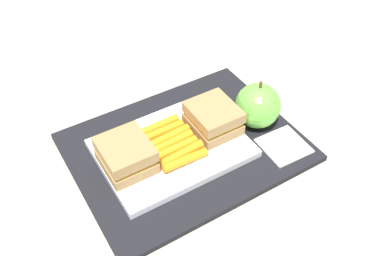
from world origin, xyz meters
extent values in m
plane|color=#B7AD99|center=(0.00, 0.00, 0.00)|extent=(2.40, 2.40, 0.00)
cube|color=black|center=(0.00, 0.00, 0.01)|extent=(0.36, 0.28, 0.01)
cube|color=white|center=(-0.03, 0.00, 0.02)|extent=(0.23, 0.17, 0.01)
cube|color=#9E7A4C|center=(-0.10, 0.00, 0.03)|extent=(0.07, 0.08, 0.02)
cube|color=#F4CC4C|center=(-0.10, 0.00, 0.04)|extent=(0.07, 0.07, 0.01)
cube|color=#9E7A4C|center=(-0.10, 0.00, 0.06)|extent=(0.07, 0.08, 0.02)
cube|color=#9E7A4C|center=(0.05, 0.00, 0.03)|extent=(0.07, 0.08, 0.02)
cube|color=#F4CC4C|center=(0.05, 0.00, 0.04)|extent=(0.07, 0.07, 0.01)
cube|color=#9E7A4C|center=(0.05, 0.00, 0.06)|extent=(0.07, 0.08, 0.02)
cylinder|color=orange|center=(-0.03, -0.04, 0.03)|extent=(0.08, 0.01, 0.02)
cylinder|color=orange|center=(-0.02, -0.03, 0.03)|extent=(0.08, 0.01, 0.02)
cylinder|color=orange|center=(-0.03, -0.01, 0.03)|extent=(0.08, 0.01, 0.02)
cylinder|color=orange|center=(-0.03, 0.00, 0.03)|extent=(0.08, 0.01, 0.02)
cylinder|color=orange|center=(-0.02, 0.01, 0.03)|extent=(0.08, 0.01, 0.02)
cylinder|color=orange|center=(-0.03, 0.03, 0.03)|extent=(0.08, 0.01, 0.01)
cylinder|color=orange|center=(-0.03, 0.04, 0.03)|extent=(0.08, 0.01, 0.02)
sphere|color=#66B742|center=(0.13, -0.02, 0.05)|extent=(0.08, 0.08, 0.08)
cylinder|color=brown|center=(0.13, -0.02, 0.09)|extent=(0.01, 0.00, 0.01)
cube|color=white|center=(0.14, -0.09, 0.01)|extent=(0.07, 0.07, 0.00)
camera|label=1|loc=(-0.25, -0.42, 0.52)|focal=40.51mm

